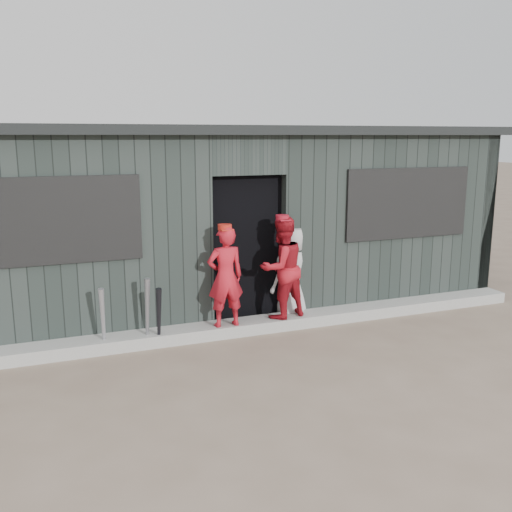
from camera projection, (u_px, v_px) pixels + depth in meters
name	position (u px, v px, depth m)	size (l,w,h in m)	color
ground	(320.00, 387.00, 5.77)	(80.00, 80.00, 0.00)	#6E5B4C
curb	(255.00, 325.00, 7.41)	(8.00, 0.36, 0.15)	gray
bat_left	(103.00, 320.00, 6.60)	(0.07, 0.07, 0.80)	#9A9AA2
bat_mid	(147.00, 313.00, 6.77)	(0.07, 0.07, 0.86)	gray
bat_right	(159.00, 317.00, 6.76)	(0.07, 0.07, 0.75)	black
player_red_left	(225.00, 277.00, 7.04)	(0.46, 0.30, 1.26)	red
player_red_right	(282.00, 268.00, 7.39)	(0.65, 0.50, 1.33)	#A5141F
player_grey_back	(292.00, 273.00, 7.77)	(0.64, 0.42, 1.31)	#B2B2B2
dugout	(216.00, 216.00, 8.70)	(8.30, 3.30, 2.62)	black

